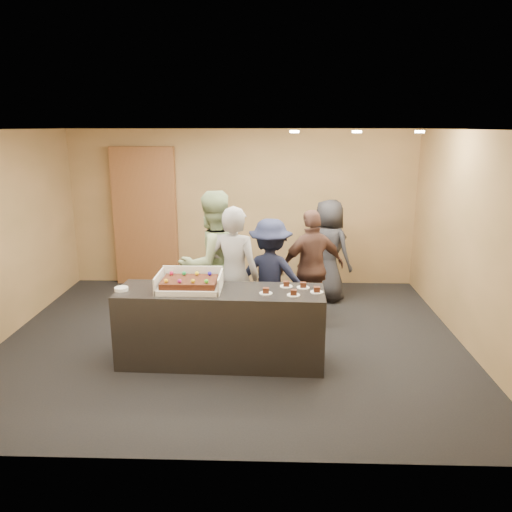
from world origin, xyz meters
name	(u,v)px	position (x,y,z in m)	size (l,w,h in m)	color
room	(231,240)	(0.00, 0.00, 1.35)	(6.04, 6.00, 2.70)	black
serving_counter	(221,326)	(-0.07, -0.66, 0.45)	(2.40, 0.70, 0.90)	black
storage_cabinet	(145,217)	(-1.70, 2.41, 1.20)	(1.09, 0.15, 2.41)	brown
cake_box	(190,285)	(-0.43, -0.64, 0.95)	(0.74, 0.51, 0.22)	white
sheet_cake	(189,282)	(-0.43, -0.66, 1.00)	(0.63, 0.43, 0.12)	#34150C
plate_stack	(121,289)	(-1.21, -0.72, 0.92)	(0.16, 0.16, 0.04)	white
slice_a	(266,292)	(0.46, -0.77, 0.92)	(0.15, 0.15, 0.07)	white
slice_b	(286,285)	(0.69, -0.51, 0.92)	(0.15, 0.15, 0.07)	white
slice_c	(294,293)	(0.77, -0.82, 0.92)	(0.15, 0.15, 0.07)	white
slice_d	(303,286)	(0.89, -0.55, 0.92)	(0.15, 0.15, 0.07)	white
slice_e	(317,290)	(1.04, -0.71, 0.92)	(0.15, 0.15, 0.07)	white
person_server_grey	(234,276)	(0.04, -0.08, 0.90)	(0.65, 0.43, 1.79)	gray
person_sage_man	(212,264)	(-0.27, 0.23, 0.97)	(0.94, 0.73, 1.94)	#9AB080
person_navy_man	(270,277)	(0.50, 0.27, 0.78)	(1.01, 0.58, 1.57)	#1A1E3A
person_brown_extra	(312,268)	(1.08, 0.58, 0.82)	(0.96, 0.40, 1.64)	brown
person_dark_suit	(328,250)	(1.42, 1.63, 0.82)	(0.80, 0.52, 1.63)	#27272D
ceiling_spotlights	(357,132)	(1.60, 0.50, 2.67)	(1.72, 0.12, 0.03)	#FFEAC6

